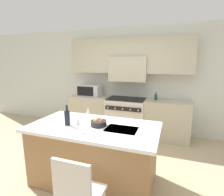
# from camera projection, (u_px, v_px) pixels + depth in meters

# --- Properties ---
(ground_plane) EXTENTS (10.00, 10.00, 0.00)m
(ground_plane) POSITION_uv_depth(u_px,v_px,m) (94.00, 180.00, 2.75)
(ground_plane) COLOR tan
(back_cabinetry) EXTENTS (10.00, 0.46, 2.70)m
(back_cabinetry) POSITION_uv_depth(u_px,v_px,m) (130.00, 72.00, 4.49)
(back_cabinetry) COLOR silver
(back_cabinetry) RESTS_ON ground_plane
(back_counter) EXTENTS (3.01, 0.62, 0.94)m
(back_counter) POSITION_uv_depth(u_px,v_px,m) (126.00, 116.00, 4.48)
(back_counter) COLOR #B2AD93
(back_counter) RESTS_ON ground_plane
(range_stove) EXTENTS (0.94, 0.70, 0.92)m
(range_stove) POSITION_uv_depth(u_px,v_px,m) (126.00, 116.00, 4.46)
(range_stove) COLOR beige
(range_stove) RESTS_ON ground_plane
(microwave) EXTENTS (0.59, 0.41, 0.29)m
(microwave) POSITION_uv_depth(u_px,v_px,m) (90.00, 90.00, 4.68)
(microwave) COLOR #B7B7BC
(microwave) RESTS_ON back_counter
(kitchen_island) EXTENTS (1.89, 1.00, 0.91)m
(kitchen_island) POSITION_uv_depth(u_px,v_px,m) (94.00, 153.00, 2.65)
(kitchen_island) COLOR olive
(kitchen_island) RESTS_ON ground_plane
(island_chair) EXTENTS (0.42, 0.40, 0.95)m
(island_chair) POSITION_uv_depth(u_px,v_px,m) (78.00, 193.00, 1.74)
(island_chair) COLOR beige
(island_chair) RESTS_ON ground_plane
(wine_bottle) EXTENTS (0.08, 0.08, 0.30)m
(wine_bottle) POSITION_uv_depth(u_px,v_px,m) (67.00, 118.00, 2.56)
(wine_bottle) COLOR black
(wine_bottle) RESTS_ON kitchen_island
(wine_glass_near) EXTENTS (0.07, 0.07, 0.21)m
(wine_glass_near) POSITION_uv_depth(u_px,v_px,m) (78.00, 121.00, 2.31)
(wine_glass_near) COLOR white
(wine_glass_near) RESTS_ON kitchen_island
(wine_glass_far) EXTENTS (0.07, 0.07, 0.21)m
(wine_glass_far) POSITION_uv_depth(u_px,v_px,m) (88.00, 111.00, 2.82)
(wine_glass_far) COLOR white
(wine_glass_far) RESTS_ON kitchen_island
(fruit_bowl) EXTENTS (0.23, 0.23, 0.11)m
(fruit_bowl) POSITION_uv_depth(u_px,v_px,m) (99.00, 123.00, 2.54)
(fruit_bowl) COLOR black
(fruit_bowl) RESTS_ON kitchen_island
(oil_bottle_on_counter) EXTENTS (0.07, 0.07, 0.19)m
(oil_bottle_on_counter) POSITION_uv_depth(u_px,v_px,m) (156.00, 97.00, 4.13)
(oil_bottle_on_counter) COLOR #194723
(oil_bottle_on_counter) RESTS_ON back_counter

